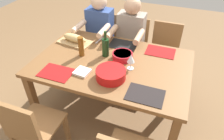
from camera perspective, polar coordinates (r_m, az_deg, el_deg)
The scene contains 21 objects.
ground_plane at distance 2.67m, azimuth 0.00°, elevation -10.82°, with size 8.00×8.00×0.00m, color brown.
dining_table at distance 2.22m, azimuth 0.00°, elevation 0.60°, with size 1.61×1.06×0.74m.
chair_far_left at distance 3.12m, azimuth -2.16°, elevation 8.50°, with size 0.40×0.40×0.85m.
diner_far_left at distance 2.87m, azimuth -3.67°, elevation 10.59°, with size 0.41×0.53×1.20m.
chair_far_center at distance 3.00m, azimuth 5.77°, elevation 7.03°, with size 0.40×0.40×0.85m.
diner_far_center at distance 2.74m, azimuth 4.98°, elevation 9.11°, with size 0.41×0.53×1.20m.
chair_far_right at distance 2.94m, azimuth 14.13°, elevation 5.33°, with size 0.40×0.40×0.85m.
chair_near_left at distance 2.01m, azimuth -21.49°, elevation -14.54°, with size 0.40×0.40×0.85m.
serving_bowl_fruit at distance 2.20m, azimuth 2.90°, elevation 4.03°, with size 0.22×0.22×0.07m.
serving_bowl_greens at distance 1.92m, azimuth -0.34°, elevation -0.98°, with size 0.28×0.28×0.09m.
cutting_board at distance 2.54m, azimuth -10.19°, elevation 7.60°, with size 0.40×0.22×0.02m, color tan.
bread_loaf at distance 2.51m, azimuth -10.32°, elevation 8.68°, with size 0.32×0.11×0.09m, color tan.
wine_bottle at distance 2.21m, azimuth -1.82°, elevation 6.40°, with size 0.08×0.08×0.29m.
beer_bottle at distance 2.24m, azimuth -8.51°, elevation 6.48°, with size 0.06×0.06×0.22m, color brown.
wine_glass at distance 2.01m, azimuth 5.25°, elevation 3.05°, with size 0.08×0.08×0.17m.
placemat_near_right at distance 1.80m, azimuth 9.17°, elevation -6.81°, with size 0.32×0.23×0.01m, color black.
fork_far_left at distance 2.56m, azimuth -3.49°, elevation 8.23°, with size 0.02×0.17×0.01m, color silver.
placemat_far_center at distance 2.47m, azimuth 3.04°, elevation 7.01°, with size 0.32×0.23×0.01m, color black.
placemat_far_right at distance 2.39m, azimuth 13.23°, elevation 4.95°, with size 0.32×0.23×0.01m, color maroon.
placemat_near_left at distance 2.09m, azimuth -15.14°, elevation -0.69°, with size 0.32×0.23×0.01m, color maroon.
napkin_stack at distance 2.03m, azimuth -8.25°, elevation -0.49°, with size 0.14×0.14×0.02m, color white.
Camera 1 is at (0.62, -1.67, 1.98)m, focal length 33.06 mm.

